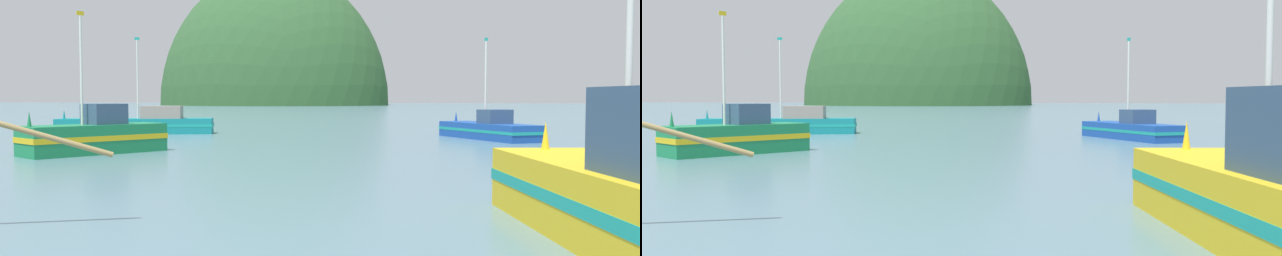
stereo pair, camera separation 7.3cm
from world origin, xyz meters
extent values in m
ellipsoid|color=#2D562D|center=(-59.65, 217.62, 0.00)|extent=(81.40, 65.12, 95.82)
cone|color=gold|center=(5.27, 19.41, 1.81)|extent=(0.24, 0.24, 0.70)
cube|color=#197A47|center=(-14.11, 30.60, 0.71)|extent=(5.47, 6.95, 1.42)
cube|color=gold|center=(-14.11, 30.60, 0.78)|extent=(5.52, 7.02, 0.25)
cone|color=#197A47|center=(-15.72, 27.96, 1.77)|extent=(0.27, 0.27, 0.70)
cube|color=#334C6B|center=(-13.84, 31.04, 1.92)|extent=(2.34, 2.32, 1.02)
cylinder|color=silver|center=(-14.43, 30.08, 4.02)|extent=(0.12, 0.12, 5.21)
cube|color=gold|center=(-14.43, 30.08, 6.75)|extent=(0.21, 0.32, 0.20)
cube|color=#147F84|center=(-20.29, 46.11, 0.58)|extent=(11.47, 5.61, 1.16)
cube|color=teal|center=(-20.29, 46.11, 0.64)|extent=(11.59, 5.66, 0.21)
cone|color=#147F84|center=(-25.25, 44.51, 1.51)|extent=(0.25, 0.25, 0.70)
cube|color=gray|center=(-18.47, 46.70, 1.62)|extent=(3.40, 2.76, 0.93)
cylinder|color=silver|center=(-20.15, 46.15, 4.08)|extent=(0.12, 0.12, 5.85)
cube|color=teal|center=(-20.15, 46.15, 7.12)|extent=(0.35, 0.14, 0.20)
cube|color=#19479E|center=(5.22, 45.61, 0.52)|extent=(6.37, 8.48, 1.05)
cube|color=teal|center=(5.22, 45.61, 0.58)|extent=(6.43, 8.57, 0.19)
cone|color=#19479E|center=(3.20, 48.96, 1.40)|extent=(0.27, 0.27, 0.70)
cube|color=#334C6B|center=(5.64, 44.92, 1.50)|extent=(2.30, 2.24, 0.91)
cylinder|color=silver|center=(5.08, 45.85, 3.74)|extent=(0.12, 0.12, 5.39)
cube|color=teal|center=(5.08, 45.85, 6.55)|extent=(0.21, 0.32, 0.20)
camera|label=1|loc=(3.04, 3.08, 2.75)|focal=35.18mm
camera|label=2|loc=(3.11, 3.10, 2.75)|focal=35.18mm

